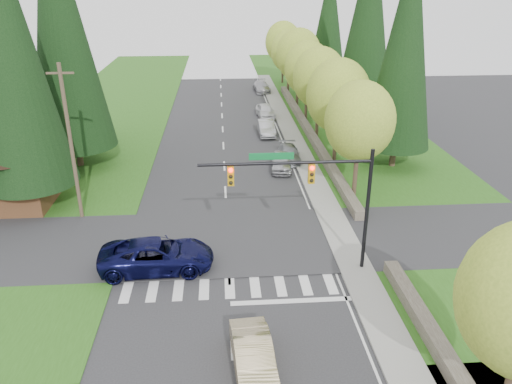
{
  "coord_description": "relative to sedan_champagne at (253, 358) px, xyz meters",
  "views": [
    {
      "loc": [
        -0.24,
        -18.26,
        14.57
      ],
      "look_at": [
        1.77,
        8.88,
        2.8
      ],
      "focal_mm": 35.0,
      "sensor_mm": 36.0,
      "label": 1
    }
  ],
  "objects": [
    {
      "name": "ground",
      "position": [
        -0.8,
        2.8,
        -0.72
      ],
      "size": [
        120.0,
        120.0,
        0.0
      ],
      "primitive_type": "plane",
      "color": "#28282B",
      "rests_on": "ground"
    },
    {
      "name": "sidewalk_east",
      "position": [
        6.1,
        24.8,
        -0.66
      ],
      "size": [
        1.8,
        80.0,
        0.13
      ],
      "primitive_type": "cube",
      "color": "gray",
      "rests_on": "ground"
    },
    {
      "name": "decid_tree_3",
      "position": [
        8.4,
        37.8,
        4.94
      ],
      "size": [
        5.0,
        5.0,
        8.55
      ],
      "color": "#38281C",
      "rests_on": "ground"
    },
    {
      "name": "utility_pole",
      "position": [
        -10.3,
        14.8,
        4.42
      ],
      "size": [
        1.6,
        0.24,
        10.0
      ],
      "color": "#473828",
      "rests_on": "ground"
    },
    {
      "name": "conifer_w_c",
      "position": [
        -12.8,
        24.8,
        10.57
      ],
      "size": [
        6.46,
        6.46,
        20.8
      ],
      "color": "#38281C",
      "rests_on": "ground"
    },
    {
      "name": "conifer_w_e",
      "position": [
        -14.8,
        30.8,
        9.57
      ],
      "size": [
        5.78,
        5.78,
        18.8
      ],
      "color": "#38281C",
      "rests_on": "ground"
    },
    {
      "name": "decid_tree_4",
      "position": [
        8.5,
        44.8,
        5.34
      ],
      "size": [
        5.4,
        5.4,
        9.18
      ],
      "color": "#38281C",
      "rests_on": "ground"
    },
    {
      "name": "decid_tree_2",
      "position": [
        8.3,
        30.8,
        5.2
      ],
      "size": [
        5.0,
        5.0,
        8.82
      ],
      "color": "#38281C",
      "rests_on": "ground"
    },
    {
      "name": "conifer_e_c",
      "position": [
        13.2,
        50.8,
        8.57
      ],
      "size": [
        5.1,
        5.1,
        16.8
      ],
      "color": "#38281C",
      "rests_on": "ground"
    },
    {
      "name": "parked_car_b",
      "position": [
        4.8,
        24.8,
        -0.11
      ],
      "size": [
        1.86,
        4.29,
        1.23
      ],
      "primitive_type": "imported",
      "rotation": [
        0.0,
        0.0,
        -0.03
      ],
      "color": "gray",
      "rests_on": "ground"
    },
    {
      "name": "decid_tree_0",
      "position": [
        8.4,
        16.8,
        4.87
      ],
      "size": [
        4.8,
        4.8,
        8.37
      ],
      "color": "#38281C",
      "rests_on": "ground"
    },
    {
      "name": "traffic_signal",
      "position": [
        3.57,
        7.3,
        4.26
      ],
      "size": [
        8.7,
        0.37,
        6.8
      ],
      "color": "black",
      "rests_on": "ground"
    },
    {
      "name": "parked_car_a",
      "position": [
        3.86,
        22.65,
        -0.02
      ],
      "size": [
        2.08,
        4.27,
        1.41
      ],
      "primitive_type": "imported",
      "rotation": [
        0.0,
        0.0,
        -0.1
      ],
      "color": "#A8A8AC",
      "rests_on": "ground"
    },
    {
      "name": "sedan_champagne",
      "position": [
        0.0,
        0.0,
        0.0
      ],
      "size": [
        1.85,
        4.49,
        1.45
      ],
      "primitive_type": "imported",
      "rotation": [
        0.0,
        0.0,
        0.07
      ],
      "color": "#D2BB8C",
      "rests_on": "ground"
    },
    {
      "name": "conifer_e_a",
      "position": [
        13.2,
        22.8,
        9.07
      ],
      "size": [
        5.44,
        5.44,
        17.8
      ],
      "color": "#38281C",
      "rests_on": "ground"
    },
    {
      "name": "parked_car_e",
      "position": [
        4.8,
        52.8,
        -0.02
      ],
      "size": [
        2.26,
        4.94,
        1.4
      ],
      "primitive_type": "imported",
      "rotation": [
        0.0,
        0.0,
        0.06
      ],
      "color": "#A7A7AC",
      "rests_on": "ground"
    },
    {
      "name": "conifer_e_b",
      "position": [
        14.2,
        36.8,
        10.07
      ],
      "size": [
        6.12,
        6.12,
        19.8
      ],
      "color": "#38281C",
      "rests_on": "ground"
    },
    {
      "name": "decid_tree_6",
      "position": [
        8.4,
        58.8,
        5.14
      ],
      "size": [
        5.2,
        5.2,
        8.86
      ],
      "color": "#38281C",
      "rests_on": "ground"
    },
    {
      "name": "stone_wall_south",
      "position": [
        7.8,
        -0.2,
        -0.37
      ],
      "size": [
        0.7,
        14.0,
        0.7
      ],
      "primitive_type": "cube",
      "color": "#4C4438",
      "rests_on": "ground"
    },
    {
      "name": "decid_tree_1",
      "position": [
        8.5,
        23.8,
        5.07
      ],
      "size": [
        5.2,
        5.2,
        8.8
      ],
      "color": "#38281C",
      "rests_on": "ground"
    },
    {
      "name": "grass_west",
      "position": [
        -13.8,
        22.8,
        -0.69
      ],
      "size": [
        14.0,
        110.0,
        0.06
      ],
      "primitive_type": "cube",
      "color": "#295617",
      "rests_on": "ground"
    },
    {
      "name": "parked_car_d",
      "position": [
        4.07,
        39.19,
        0.03
      ],
      "size": [
        2.15,
        4.54,
        1.5
      ],
      "primitive_type": "imported",
      "rotation": [
        0.0,
        0.0,
        0.09
      ],
      "color": "silver",
      "rests_on": "ground"
    },
    {
      "name": "parked_car_c",
      "position": [
        3.53,
        32.47,
        -0.0
      ],
      "size": [
        1.61,
        4.4,
        1.44
      ],
      "primitive_type": "imported",
      "rotation": [
        0.0,
        0.0,
        0.02
      ],
      "color": "#A9A9AE",
      "rests_on": "ground"
    },
    {
      "name": "conifer_w_a",
      "position": [
        -13.8,
        16.8,
        10.07
      ],
      "size": [
        6.12,
        6.12,
        19.8
      ],
      "color": "#38281C",
      "rests_on": "ground"
    },
    {
      "name": "curb_east",
      "position": [
        5.25,
        24.8,
        -0.66
      ],
      "size": [
        0.2,
        80.0,
        0.13
      ],
      "primitive_type": "cube",
      "color": "gray",
      "rests_on": "ground"
    },
    {
      "name": "grass_east",
      "position": [
        12.2,
        22.8,
        -0.69
      ],
      "size": [
        14.0,
        110.0,
        0.06
      ],
      "primitive_type": "cube",
      "color": "#295617",
      "rests_on": "ground"
    },
    {
      "name": "stone_wall_north",
      "position": [
        7.8,
        32.8,
        -0.37
      ],
      "size": [
        0.7,
        40.0,
        0.7
      ],
      "primitive_type": "cube",
      "color": "#4C4438",
      "rests_on": "ground"
    },
    {
      "name": "decid_tree_5",
      "position": [
        8.3,
        51.8,
        4.81
      ],
      "size": [
        4.8,
        4.8,
        8.3
      ],
      "color": "#38281C",
      "rests_on": "ground"
    },
    {
      "name": "cross_street",
      "position": [
        -0.8,
        10.8,
        -0.72
      ],
      "size": [
        120.0,
        8.0,
        0.1
      ],
      "primitive_type": "cube",
      "color": "#28282B",
      "rests_on": "ground"
    },
    {
      "name": "suv_navy",
      "position": [
        -4.64,
        8.06,
        0.12
      ],
      "size": [
        6.19,
        3.05,
        1.69
      ],
      "primitive_type": "imported",
      "rotation": [
        0.0,
        0.0,
        1.61
      ],
      "color": "#0A0B34",
      "rests_on": "ground"
    },
    {
      "name": "brown_building",
      "position": [
        -15.8,
        17.8,
        2.42
      ],
      "size": [
        8.4,
        8.4,
        5.4
      ],
      "color": "#4C2D19",
      "rests_on": "ground"
    }
  ]
}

